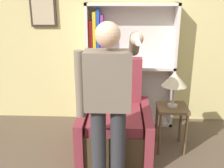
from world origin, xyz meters
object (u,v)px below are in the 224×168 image
bookcase (122,66)px  side_table (172,115)px  person_standing (108,99)px  table_lamp (174,80)px  armchair (115,124)px

bookcase → side_table: 1.05m
person_standing → side_table: person_standing is taller
bookcase → table_lamp: (0.64, -0.72, 0.03)m
person_standing → side_table: size_ratio=2.89×
armchair → table_lamp: 0.91m
bookcase → armchair: bearing=-95.3°
bookcase → person_standing: bearing=-94.7°
table_lamp → person_standing: bearing=-135.7°
person_standing → side_table: (0.76, 0.74, -0.51)m
bookcase → side_table: bearing=-48.4°
armchair → side_table: (0.71, 0.04, 0.11)m
person_standing → table_lamp: person_standing is taller
bookcase → person_standing: (-0.12, -1.45, 0.07)m
person_standing → table_lamp: size_ratio=3.80×
person_standing → armchair: bearing=86.0°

